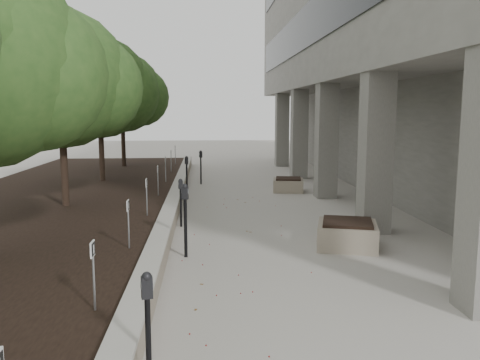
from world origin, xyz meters
name	(u,v)px	position (x,y,z in m)	size (l,w,h in m)	color
ground	(273,350)	(0.00, 0.00, 0.00)	(90.00, 90.00, 0.00)	#ABA69D
retaining_wall	(174,203)	(-1.82, 9.00, 0.25)	(0.39, 26.00, 0.50)	#A0937F
planting_bed	(52,206)	(-5.50, 9.00, 0.20)	(7.00, 26.00, 0.40)	black
crabapple_tree_3	(61,109)	(-4.80, 8.00, 3.12)	(4.60, 4.00, 5.44)	#2B501E
crabapple_tree_4	(100,109)	(-4.80, 13.00, 3.12)	(4.60, 4.00, 5.44)	#2B501E
crabapple_tree_5	(122,109)	(-4.80, 18.00, 3.12)	(4.60, 4.00, 5.44)	#2B501E
parking_sign_2	(94,276)	(-2.35, 0.50, 0.88)	(0.04, 0.22, 0.96)	black
parking_sign_3	(129,224)	(-2.35, 3.50, 0.88)	(0.04, 0.22, 0.96)	black
parking_sign_4	(147,197)	(-2.35, 6.50, 0.88)	(0.04, 0.22, 0.96)	black
parking_sign_5	(158,180)	(-2.35, 9.50, 0.88)	(0.04, 0.22, 0.96)	black
parking_sign_6	(166,169)	(-2.35, 12.50, 0.88)	(0.04, 0.22, 0.96)	black
parking_sign_7	(171,161)	(-2.35, 15.50, 0.88)	(0.04, 0.22, 0.96)	black
parking_sign_8	(175,155)	(-2.35, 18.50, 0.88)	(0.04, 0.22, 0.96)	black
parking_meter_1	(148,334)	(-1.47, -0.89, 0.70)	(0.14, 0.10, 1.39)	black
parking_meter_2	(185,221)	(-1.28, 4.15, 0.78)	(0.16, 0.11, 1.57)	black
parking_meter_3	(181,203)	(-1.51, 6.89, 0.65)	(0.13, 0.09, 1.29)	black
parking_meter_4	(187,175)	(-1.54, 11.88, 0.72)	(0.14, 0.10, 1.43)	black
parking_meter_5	(201,167)	(-1.04, 14.42, 0.71)	(0.14, 0.10, 1.43)	black
planter_front	(347,234)	(2.34, 4.66, 0.30)	(1.30, 1.30, 0.61)	#A0937F
planter_back	(288,185)	(2.31, 12.38, 0.26)	(1.12, 1.12, 0.52)	#A0937F
berry_scatter	(239,244)	(-0.10, 5.00, 0.01)	(3.30, 14.10, 0.02)	maroon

